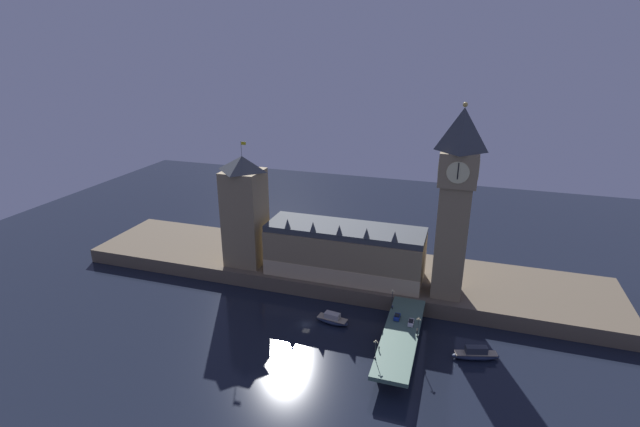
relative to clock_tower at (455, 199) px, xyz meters
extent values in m
plane|color=black|center=(-45.93, -26.85, -43.06)|extent=(400.00, 400.00, 0.00)
cube|color=brown|center=(-45.93, 12.15, -40.05)|extent=(220.00, 42.00, 6.02)
cube|color=#8E7A56|center=(-40.17, 3.74, -27.97)|extent=(62.19, 20.18, 18.14)
cube|color=#D5B989|center=(-40.17, -6.47, -33.78)|extent=(62.19, 0.20, 6.53)
cube|color=#383D42|center=(-40.17, 3.74, -17.70)|extent=(62.19, 18.56, 2.40)
cone|color=#383D42|center=(-60.90, -4.83, -14.51)|extent=(2.40, 2.40, 3.99)
cone|color=#383D42|center=(-50.53, -4.83, -14.51)|extent=(2.40, 2.40, 3.99)
cone|color=#383D42|center=(-40.17, -4.83, -14.51)|extent=(2.40, 2.40, 3.99)
cone|color=#383D42|center=(-29.80, -4.83, -14.51)|extent=(2.40, 2.40, 3.99)
cone|color=#383D42|center=(-19.44, -4.83, -14.51)|extent=(2.40, 2.40, 3.99)
cube|color=#8E7A56|center=(0.00, 0.00, -15.84)|extent=(10.70, 10.70, 42.39)
cube|color=#8E7A56|center=(0.00, 0.00, 11.17)|extent=(12.62, 12.62, 11.64)
cylinder|color=beige|center=(0.00, -6.44, 11.17)|extent=(7.35, 0.25, 7.35)
cylinder|color=beige|center=(0.00, 6.44, 11.17)|extent=(7.35, 0.25, 7.35)
cylinder|color=beige|center=(6.44, 0.00, 11.17)|extent=(0.25, 7.35, 7.35)
cylinder|color=beige|center=(-6.44, 0.00, 11.17)|extent=(0.25, 7.35, 7.35)
cube|color=black|center=(0.00, -6.62, 11.72)|extent=(0.36, 0.10, 5.51)
pyramid|color=#383D42|center=(0.00, 0.00, 24.18)|extent=(12.62, 12.62, 14.38)
sphere|color=gold|center=(0.00, 0.00, 32.17)|extent=(1.60, 1.60, 1.60)
cube|color=#8E7A56|center=(-82.54, 2.21, -16.95)|extent=(15.11, 15.11, 40.18)
pyramid|color=#383D42|center=(-82.54, 2.21, 6.10)|extent=(15.42, 15.42, 5.92)
cylinder|color=#99999E|center=(-82.54, 2.21, 12.06)|extent=(0.24, 0.24, 6.00)
cube|color=gold|center=(-81.44, 2.21, 14.16)|extent=(2.00, 0.08, 1.20)
cube|color=#476656|center=(-12.08, -31.85, -37.17)|extent=(11.13, 46.00, 1.40)
cube|color=brown|center=(-12.08, -45.65, -40.46)|extent=(9.46, 3.20, 5.19)
cube|color=brown|center=(-12.08, -36.45, -40.46)|extent=(9.46, 3.20, 5.19)
cube|color=brown|center=(-12.08, -27.25, -40.46)|extent=(9.46, 3.20, 5.19)
cube|color=brown|center=(-12.08, -18.05, -40.46)|extent=(9.46, 3.20, 5.19)
cube|color=navy|center=(-14.53, -23.46, -35.83)|extent=(1.85, 3.86, 0.93)
cube|color=black|center=(-14.53, -23.46, -35.14)|extent=(1.52, 1.74, 0.45)
cylinder|color=black|center=(-15.41, -22.27, -36.15)|extent=(0.22, 0.64, 0.64)
cylinder|color=black|center=(-13.65, -22.27, -36.15)|extent=(0.22, 0.64, 0.64)
cylinder|color=black|center=(-15.41, -24.66, -36.15)|extent=(0.22, 0.64, 0.64)
cylinder|color=black|center=(-13.65, -24.66, -36.15)|extent=(0.22, 0.64, 0.64)
cube|color=silver|center=(-9.63, -25.40, -35.86)|extent=(1.74, 4.21, 0.87)
cube|color=black|center=(-9.63, -25.40, -35.20)|extent=(1.42, 1.90, 0.45)
cylinder|color=black|center=(-8.81, -26.70, -36.15)|extent=(0.22, 0.64, 0.64)
cylinder|color=black|center=(-10.46, -26.70, -36.15)|extent=(0.22, 0.64, 0.64)
cylinder|color=black|center=(-8.81, -24.09, -36.15)|extent=(0.22, 0.64, 0.64)
cylinder|color=black|center=(-10.46, -24.09, -36.15)|extent=(0.22, 0.64, 0.64)
cylinder|color=black|center=(-16.98, -42.65, -36.06)|extent=(0.28, 0.28, 0.82)
cylinder|color=black|center=(-16.98, -42.65, -35.31)|extent=(0.38, 0.38, 0.68)
sphere|color=tan|center=(-16.98, -42.65, -34.86)|extent=(0.22, 0.22, 0.22)
cylinder|color=black|center=(-7.18, -29.84, -36.04)|extent=(0.28, 0.28, 0.86)
cylinder|color=gray|center=(-7.18, -29.84, -35.25)|extent=(0.38, 0.38, 0.72)
sphere|color=tan|center=(-7.18, -29.84, -34.77)|extent=(0.23, 0.23, 0.23)
cylinder|color=black|center=(-16.98, -17.86, -36.07)|extent=(0.28, 0.28, 0.80)
cylinder|color=navy|center=(-16.98, -17.86, -35.33)|extent=(0.38, 0.38, 0.67)
sphere|color=tan|center=(-16.98, -17.86, -34.89)|extent=(0.22, 0.22, 0.22)
cylinder|color=#2D3333|center=(-17.38, -46.57, -36.22)|extent=(0.56, 0.56, 0.50)
cylinder|color=#2D3333|center=(-17.38, -46.57, -33.46)|extent=(0.18, 0.18, 5.02)
sphere|color=#F9E5A3|center=(-17.38, -46.57, -30.40)|extent=(0.60, 0.60, 0.60)
sphere|color=#F9E5A3|center=(-17.83, -46.57, -30.75)|extent=(0.44, 0.44, 0.44)
sphere|color=#F9E5A3|center=(-16.93, -46.57, -30.75)|extent=(0.44, 0.44, 0.44)
cylinder|color=#2D3333|center=(-6.78, -31.85, -36.22)|extent=(0.56, 0.56, 0.50)
cylinder|color=#2D3333|center=(-6.78, -31.85, -33.17)|extent=(0.18, 0.18, 5.60)
sphere|color=#F9E5A3|center=(-6.78, -31.85, -29.82)|extent=(0.60, 0.60, 0.60)
sphere|color=#F9E5A3|center=(-7.23, -31.85, -30.17)|extent=(0.44, 0.44, 0.44)
sphere|color=#F9E5A3|center=(-6.33, -31.85, -30.17)|extent=(0.44, 0.44, 0.44)
cylinder|color=#2D3333|center=(-17.38, -17.13, -36.22)|extent=(0.56, 0.56, 0.50)
cylinder|color=#2D3333|center=(-17.38, -17.13, -33.05)|extent=(0.18, 0.18, 5.83)
sphere|color=#F9E5A3|center=(-17.38, -17.13, -29.59)|extent=(0.60, 0.60, 0.60)
sphere|color=#F9E5A3|center=(-17.83, -17.13, -29.94)|extent=(0.44, 0.44, 0.44)
sphere|color=#F9E5A3|center=(-16.93, -17.13, -29.94)|extent=(0.44, 0.44, 0.44)
ellipsoid|color=#1E2842|center=(-37.37, -22.89, -42.07)|extent=(12.59, 5.88, 1.98)
cube|color=tan|center=(-37.37, -22.89, -41.17)|extent=(11.04, 4.83, 0.24)
cube|color=#B7B2A8|center=(-37.37, -22.89, -40.06)|extent=(5.77, 3.37, 1.98)
ellipsoid|color=#1E2842|center=(11.38, -28.46, -41.93)|extent=(15.31, 7.62, 2.26)
cube|color=tan|center=(11.38, -28.46, -40.91)|extent=(13.39, 6.42, 0.24)
cube|color=#2D333D|center=(11.38, -28.46, -39.66)|extent=(7.06, 4.02, 2.26)
camera|label=1|loc=(1.75, -159.41, 50.14)|focal=26.00mm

